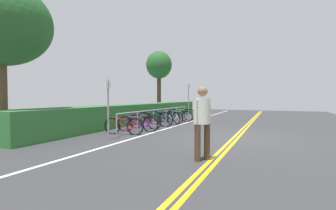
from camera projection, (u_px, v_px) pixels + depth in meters
ground_plane at (236, 138)px, 8.79m from camera, size 38.73×12.00×0.05m
centre_line_yellow_inner at (238, 138)px, 8.75m from camera, size 34.86×0.10×0.00m
centre_line_yellow_outer at (234, 137)px, 8.82m from camera, size 34.86×0.10×0.00m
bike_lane_stripe_white at (154, 132)px, 10.10m from camera, size 34.86×0.12×0.00m
bike_rack at (160, 113)px, 12.37m from camera, size 7.48×0.05×0.86m
bicycle_0 at (124, 126)px, 9.51m from camera, size 0.46×1.64×0.70m
bicycle_1 at (138, 124)px, 10.33m from camera, size 0.65×1.70×0.71m
bicycle_2 at (145, 122)px, 11.19m from camera, size 0.46×1.65×0.71m
bicycle_3 at (155, 119)px, 12.01m from camera, size 0.66×1.76×0.77m
bicycle_4 at (164, 118)px, 12.80m from camera, size 0.46×1.85×0.77m
bicycle_5 at (171, 117)px, 13.65m from camera, size 0.58×1.61×0.71m
bicycle_6 at (178, 116)px, 14.43m from camera, size 0.51×1.72×0.70m
bicycle_7 at (182, 115)px, 15.28m from camera, size 0.49×1.73×0.76m
pedestrian at (202, 118)px, 5.60m from camera, size 0.42×0.32×1.70m
sign_post_near at (108, 103)px, 8.34m from camera, size 0.36×0.09×2.06m
sign_post_far at (189, 97)px, 16.74m from camera, size 0.36×0.10×2.38m
hedge_backdrop at (139, 113)px, 14.59m from camera, size 16.43×1.36×1.05m
tree_near_left at (1, 24)px, 8.34m from camera, size 3.32×3.32×5.39m
tree_mid at (159, 66)px, 20.27m from camera, size 2.14×2.14×5.25m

